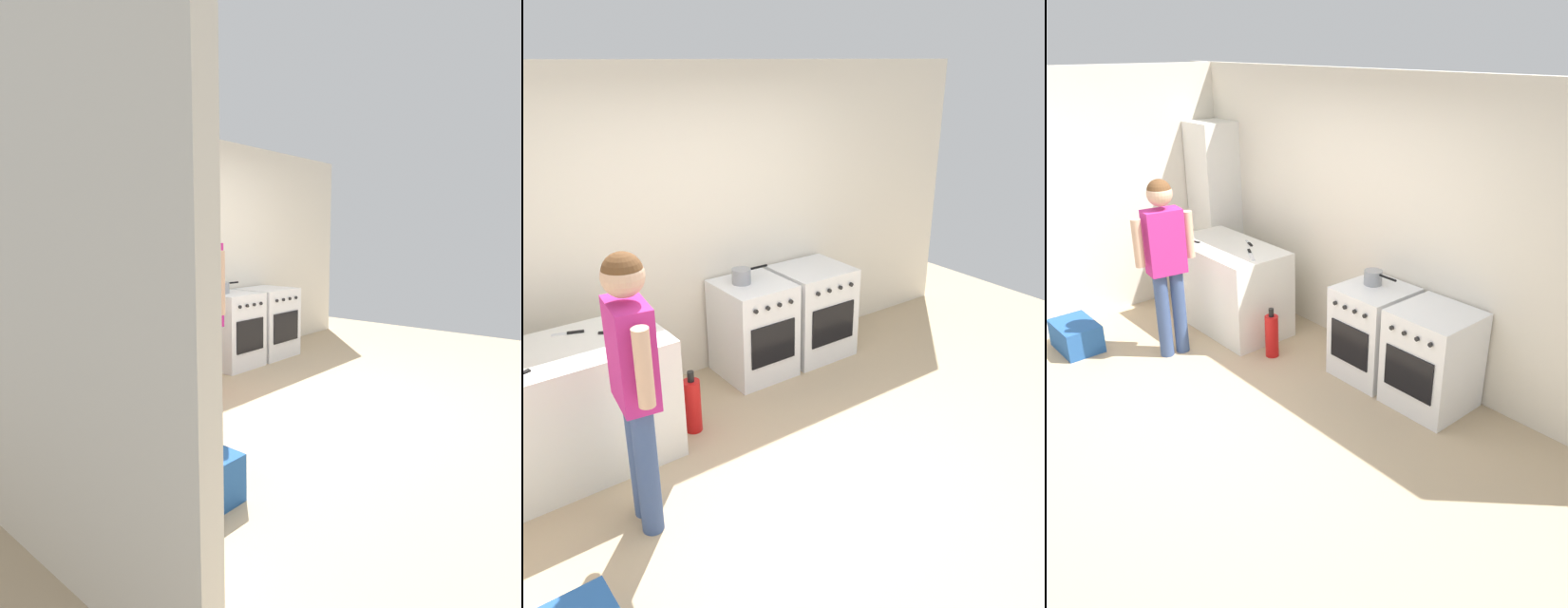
{
  "view_description": "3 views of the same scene",
  "coord_description": "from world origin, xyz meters",
  "views": [
    {
      "loc": [
        -3.52,
        -2.11,
        1.48
      ],
      "look_at": [
        0.05,
        0.87,
        0.82
      ],
      "focal_mm": 28.0,
      "sensor_mm": 36.0,
      "label": 1
    },
    {
      "loc": [
        -2.22,
        -2.34,
        2.61
      ],
      "look_at": [
        0.02,
        0.68,
        1.04
      ],
      "focal_mm": 35.0,
      "sensor_mm": 36.0,
      "label": 2
    },
    {
      "loc": [
        3.53,
        -2.0,
        2.8
      ],
      "look_at": [
        0.24,
        0.89,
        0.87
      ],
      "focal_mm": 35.0,
      "sensor_mm": 36.0,
      "label": 3
    }
  ],
  "objects": [
    {
      "name": "person",
      "position": [
        -1.2,
        0.42,
        1.04
      ],
      "size": [
        0.24,
        0.57,
        1.71
      ],
      "color": "#384C7A",
      "rests_on": "ground"
    },
    {
      "name": "knife_paring",
      "position": [
        -1.24,
        1.39,
        0.91
      ],
      "size": [
        0.21,
        0.1,
        0.01
      ],
      "color": "silver",
      "rests_on": "counter_unit"
    },
    {
      "name": "knife_carving",
      "position": [
        -0.96,
        1.2,
        0.9
      ],
      "size": [
        0.3,
        0.19,
        0.01
      ],
      "color": "silver",
      "rests_on": "counter_unit"
    },
    {
      "name": "oven_right",
      "position": [
        1.01,
        1.58,
        0.43
      ],
      "size": [
        0.64,
        0.62,
        0.85
      ],
      "color": "white",
      "rests_on": "ground"
    },
    {
      "name": "counter_unit",
      "position": [
        -1.35,
        1.2,
        0.45
      ],
      "size": [
        1.3,
        0.7,
        0.9
      ],
      "primitive_type": "cube",
      "color": "silver",
      "rests_on": "ground"
    },
    {
      "name": "oven_left",
      "position": [
        0.35,
        1.58,
        0.43
      ],
      "size": [
        0.58,
        0.62,
        0.85
      ],
      "color": "white",
      "rests_on": "ground"
    },
    {
      "name": "ground_plane",
      "position": [
        0.0,
        0.0,
        0.0
      ],
      "size": [
        8.0,
        8.0,
        0.0
      ],
      "primitive_type": "plane",
      "color": "tan"
    },
    {
      "name": "back_wall",
      "position": [
        0.0,
        1.95,
        1.3
      ],
      "size": [
        6.0,
        0.1,
        2.6
      ],
      "primitive_type": "cube",
      "color": "silver",
      "rests_on": "ground"
    },
    {
      "name": "pot",
      "position": [
        0.28,
        1.63,
        0.91
      ],
      "size": [
        0.34,
        0.16,
        0.13
      ],
      "color": "gray",
      "rests_on": "oven_left"
    },
    {
      "name": "fire_extinguisher",
      "position": [
        -0.52,
        1.1,
        0.22
      ],
      "size": [
        0.13,
        0.13,
        0.5
      ],
      "color": "red",
      "rests_on": "ground"
    }
  ]
}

